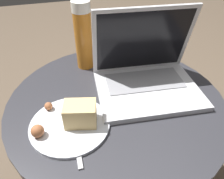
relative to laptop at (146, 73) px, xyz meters
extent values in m
cylinder|color=#515156|center=(-0.11, -0.04, -0.33)|extent=(0.09, 0.09, 0.51)
cylinder|color=#2D2D33|center=(-0.11, -0.04, -0.06)|extent=(0.70, 0.70, 0.02)
cube|color=silver|center=(0.00, -0.03, -0.04)|extent=(0.36, 0.28, 0.02)
cube|color=gray|center=(0.00, 0.00, -0.03)|extent=(0.27, 0.15, 0.00)
cube|color=silver|center=(0.01, 0.06, 0.09)|extent=(0.34, 0.10, 0.25)
cube|color=black|center=(0.01, 0.06, 0.09)|extent=(0.31, 0.09, 0.22)
cylinder|color=#C6701E|center=(-0.17, 0.19, 0.05)|extent=(0.06, 0.06, 0.21)
cylinder|color=white|center=(-0.17, 0.19, 0.18)|extent=(0.06, 0.06, 0.04)
cylinder|color=silver|center=(-0.27, -0.11, -0.05)|extent=(0.22, 0.22, 0.01)
cube|color=#DBB775|center=(-0.24, -0.12, -0.01)|extent=(0.10, 0.08, 0.07)
sphere|color=#9E5B38|center=(-0.36, -0.13, -0.03)|extent=(0.03, 0.03, 0.03)
sphere|color=#9E5B38|center=(-0.33, -0.04, -0.03)|extent=(0.02, 0.02, 0.02)
cube|color=#B2B2B7|center=(-0.27, -0.20, -0.05)|extent=(0.02, 0.13, 0.00)
cube|color=#B2B2B7|center=(-0.26, -0.11, -0.05)|extent=(0.03, 0.05, 0.00)
camera|label=1|loc=(-0.28, -0.55, 0.41)|focal=35.00mm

